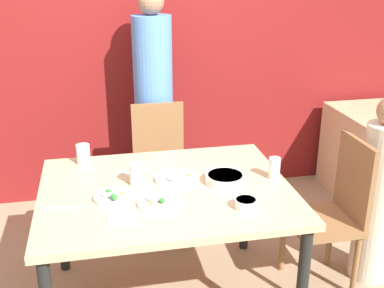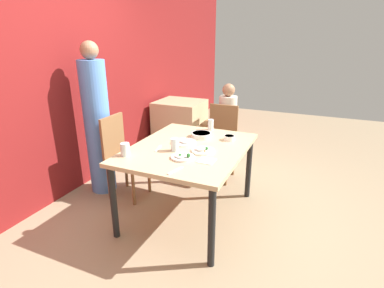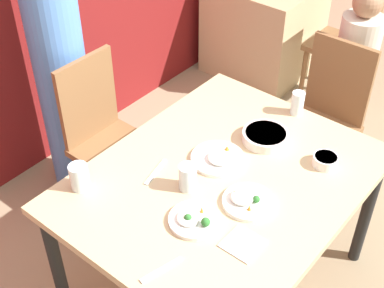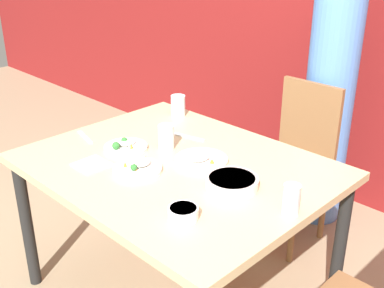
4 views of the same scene
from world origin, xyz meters
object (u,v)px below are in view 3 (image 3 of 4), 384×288
Objects in this scene: plate_rice_adult at (247,201)px; person_child at (349,89)px; person_adult at (60,68)px; glass_water_tall at (297,103)px; chair_adult_spot at (105,135)px; chair_child_spot at (325,117)px; bowl_curry at (266,136)px.

person_child is at bearing 7.53° from plate_rice_adult.
person_child is at bearing -44.12° from person_adult.
glass_water_tall is at bearing -179.40° from person_child.
person_adult is 1.72m from person_child.
glass_water_tall is at bearing -66.04° from person_adult.
person_adult reaches higher than chair_adult_spot.
chair_child_spot reaches higher than plate_rice_adult.
person_adult is 1.30m from glass_water_tall.
chair_adult_spot is at bearing -90.00° from person_adult.
chair_child_spot reaches higher than glass_water_tall.
person_child is (1.22, -1.18, -0.26)m from person_adult.
chair_adult_spot is 1.07m from glass_water_tall.
person_adult is 1.46× the size of person_child.
chair_adult_spot is 0.79× the size of person_child.
chair_child_spot is 0.29m from person_child.
plate_rice_adult is (-0.16, -1.05, 0.27)m from chair_adult_spot.
person_child is (1.22, -0.87, 0.05)m from chair_adult_spot.
person_adult is at bearing 113.96° from glass_water_tall.
plate_rice_adult is at bearing -172.47° from person_child.
chair_adult_spot is 0.44m from person_adult.
person_child is 5.47× the size of plate_rice_adult.
person_adult is at bearing 90.00° from chair_adult_spot.
chair_child_spot is 1.13m from plate_rice_adult.
plate_rice_adult is (-0.40, -0.17, -0.01)m from bowl_curry.
plate_rice_adult is at bearing -96.57° from person_adult.
chair_adult_spot is 0.55× the size of person_adult.
plate_rice_adult is at bearing -80.52° from chair_child_spot.
bowl_curry is (0.24, -1.19, -0.03)m from person_adult.
chair_child_spot is 0.74m from bowl_curry.
plate_rice_adult reaches higher than bowl_curry.
person_adult reaches higher than chair_child_spot.
chair_child_spot is at bearing 0.93° from bowl_curry.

